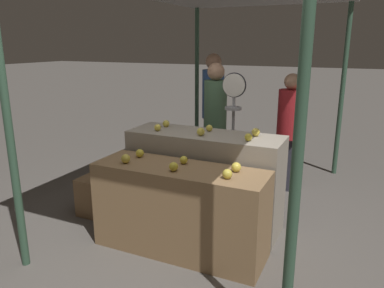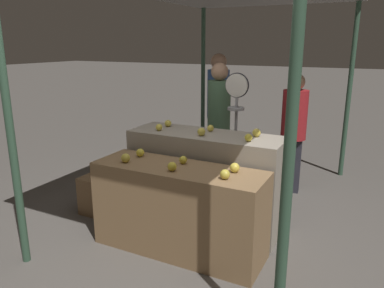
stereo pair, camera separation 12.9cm
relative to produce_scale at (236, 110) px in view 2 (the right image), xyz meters
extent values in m
plane|color=#59544F|center=(-0.07, -1.30, -1.20)|extent=(60.00, 60.00, 0.00)
cylinder|color=#33513D|center=(-1.26, -2.12, 0.07)|extent=(0.07, 0.07, 2.54)
cylinder|color=#33513D|center=(1.11, -2.12, 0.07)|extent=(0.07, 0.07, 2.54)
cylinder|color=#33513D|center=(-1.26, 1.73, 0.07)|extent=(0.07, 0.07, 2.54)
cylinder|color=#33513D|center=(1.11, 1.73, 0.07)|extent=(0.07, 0.07, 2.54)
cube|color=olive|center=(-0.07, -1.30, -0.77)|extent=(1.66, 0.55, 0.86)
cube|color=gray|center=(-0.07, -0.70, -0.67)|extent=(1.66, 0.55, 1.05)
sphere|color=gold|center=(-0.60, -1.40, -0.30)|extent=(0.09, 0.09, 0.09)
sphere|color=gold|center=(-0.07, -1.42, -0.30)|extent=(0.08, 0.08, 0.08)
sphere|color=gold|center=(0.43, -1.40, -0.30)|extent=(0.09, 0.09, 0.09)
sphere|color=gold|center=(-0.58, -1.18, -0.30)|extent=(0.08, 0.08, 0.08)
sphere|color=gold|center=(-0.08, -1.19, -0.31)|extent=(0.08, 0.08, 0.08)
sphere|color=yellow|center=(0.44, -1.20, -0.30)|extent=(0.09, 0.09, 0.09)
sphere|color=yellow|center=(-0.59, -0.81, -0.11)|extent=(0.07, 0.07, 0.07)
sphere|color=gold|center=(-0.08, -0.81, -0.11)|extent=(0.08, 0.08, 0.08)
sphere|color=gold|center=(0.43, -0.81, -0.11)|extent=(0.08, 0.08, 0.08)
sphere|color=gold|center=(-0.60, -0.59, -0.11)|extent=(0.08, 0.08, 0.08)
sphere|color=gold|center=(-0.07, -0.59, -0.11)|extent=(0.07, 0.07, 0.07)
sphere|color=yellow|center=(0.45, -0.59, -0.11)|extent=(0.08, 0.08, 0.08)
cylinder|color=#99999E|center=(0.00, 0.01, -0.44)|extent=(0.04, 0.04, 1.52)
cylinder|color=black|center=(0.00, 0.01, 0.29)|extent=(0.29, 0.01, 0.29)
cylinder|color=silver|center=(0.00, -0.01, 0.29)|extent=(0.27, 0.02, 0.27)
cylinder|color=#99999E|center=(0.00, -0.01, 0.09)|extent=(0.01, 0.01, 0.14)
cylinder|color=#99999E|center=(0.00, -0.01, 0.02)|extent=(0.20, 0.20, 0.03)
cube|color=#2D2D38|center=(-0.37, 0.35, -0.80)|extent=(0.26, 0.19, 0.80)
cylinder|color=#476B4C|center=(-0.37, 0.35, -0.05)|extent=(0.37, 0.37, 0.70)
sphere|color=tan|center=(-0.37, 0.35, 0.42)|extent=(0.23, 0.23, 0.23)
cube|color=#2D2D38|center=(0.55, 0.72, -0.83)|extent=(0.26, 0.18, 0.74)
cylinder|color=maroon|center=(0.55, 0.72, -0.13)|extent=(0.37, 0.37, 0.65)
sphere|color=tan|center=(0.55, 0.72, 0.29)|extent=(0.21, 0.21, 0.21)
cube|color=#2D2D38|center=(-0.70, 1.09, -0.78)|extent=(0.29, 0.23, 0.85)
cylinder|color=#2D4C84|center=(-0.70, 1.09, 0.02)|extent=(0.43, 0.43, 0.74)
sphere|color=#936B51|center=(-0.70, 1.09, 0.50)|extent=(0.24, 0.24, 0.24)
cube|color=brown|center=(-1.29, -0.95, -0.97)|extent=(0.45, 0.45, 0.45)
camera|label=1|loc=(1.42, -4.25, 0.78)|focal=35.00mm
camera|label=2|loc=(1.54, -4.19, 0.78)|focal=35.00mm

